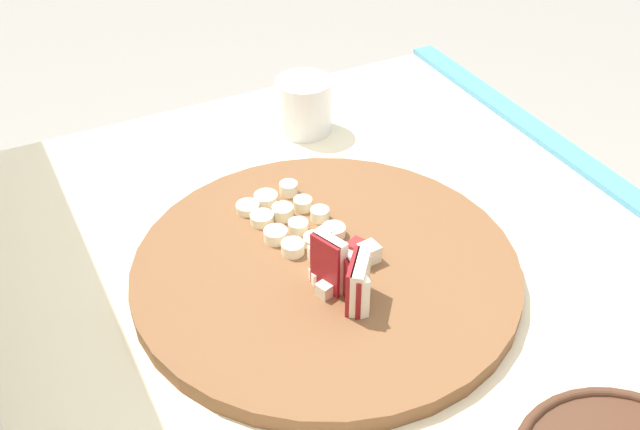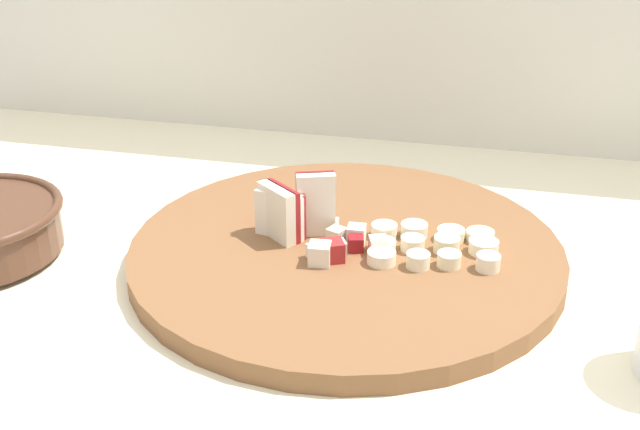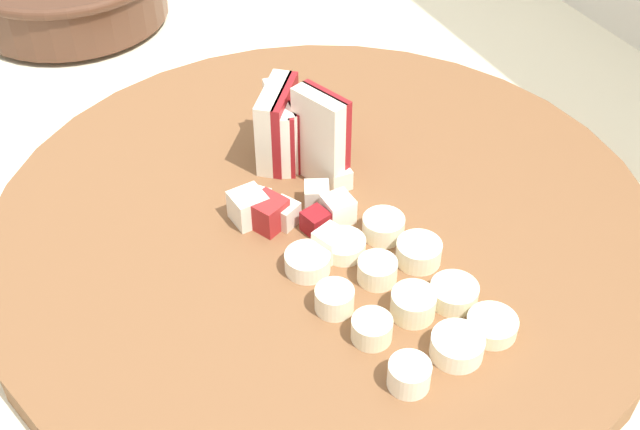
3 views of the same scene
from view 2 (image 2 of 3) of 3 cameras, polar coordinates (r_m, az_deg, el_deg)
name	(u,v)px [view 2 (image 2 of 3)]	position (r m, az deg, el deg)	size (l,w,h in m)	color
tile_backsplash	(333,239)	(1.26, 0.90, -1.71)	(2.40, 0.04, 1.50)	silver
cutting_board	(346,252)	(0.82, 1.85, -2.69)	(0.44, 0.44, 0.02)	brown
apple_wedge_fan	(291,211)	(0.82, -2.10, 0.31)	(0.08, 0.05, 0.07)	maroon
apple_dice_pile	(337,243)	(0.80, 1.21, -2.00)	(0.10, 0.09, 0.02)	#EFE5CC
banana_slice_rows	(433,245)	(0.81, 8.06, -2.12)	(0.13, 0.10, 0.02)	white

